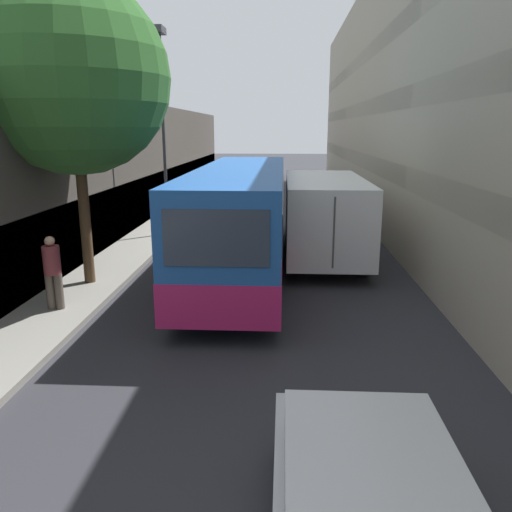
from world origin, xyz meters
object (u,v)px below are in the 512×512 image
at_px(bus, 242,217).
at_px(panel_van, 241,187).
at_px(street_lamp, 162,97).
at_px(street_tree_left, 73,78).
at_px(pedestrian, 53,270).
at_px(box_truck, 322,209).

relative_size(bus, panel_van, 2.82).
height_order(street_lamp, street_tree_left, street_tree_left).
distance_m(bus, street_lamp, 6.80).
height_order(pedestrian, street_tree_left, street_tree_left).
xyz_separation_m(street_lamp, street_tree_left, (-0.67, -6.46, 0.07)).
distance_m(bus, panel_van, 12.75).
bearing_deg(box_truck, street_lamp, 161.54).
xyz_separation_m(pedestrian, street_lamp, (0.66, 8.55, 4.27)).
bearing_deg(box_truck, panel_van, 110.03).
distance_m(pedestrian, street_tree_left, 4.82).
height_order(bus, pedestrian, bus).
bearing_deg(street_tree_left, pedestrian, -89.83).
height_order(bus, street_tree_left, street_tree_left).
bearing_deg(box_truck, street_tree_left, -145.55).
distance_m(panel_van, street_tree_left, 15.41).
relative_size(panel_van, street_tree_left, 0.53).
distance_m(street_lamp, street_tree_left, 6.49).
relative_size(box_truck, panel_van, 2.22).
xyz_separation_m(panel_van, street_tree_left, (-2.90, -14.51, 4.30)).
relative_size(pedestrian, street_tree_left, 0.22).
relative_size(box_truck, pedestrian, 5.23).
bearing_deg(panel_van, box_truck, -69.97).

